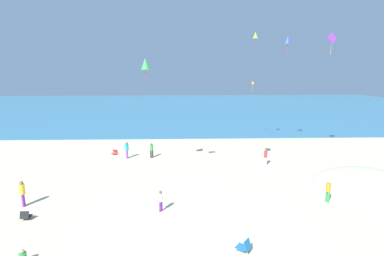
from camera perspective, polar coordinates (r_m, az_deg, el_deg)
ground_plane at (r=26.32m, az=-0.24°, el=-7.59°), size 120.00×120.00×0.00m
ocean_water at (r=65.68m, az=-1.22°, el=4.12°), size 120.00×60.00×0.05m
dune_mound at (r=26.02m, az=30.52°, el=-9.52°), size 7.21×5.05×2.31m
beach_chair_far_left at (r=30.77m, az=-15.13°, el=-4.67°), size 0.66×0.76×0.51m
beach_chair_near_camera at (r=15.18m, az=10.41°, el=-22.10°), size 0.85×0.83×0.66m
beach_chair_mid_beach at (r=20.11m, az=-30.17°, el=-14.83°), size 0.53×0.57×0.57m
person_0 at (r=21.32m, az=25.45°, el=-10.99°), size 0.36×0.36×1.53m
person_1 at (r=28.99m, az=-12.83°, el=-4.06°), size 0.45×0.45×1.68m
person_2 at (r=28.76m, az=-8.04°, el=-4.20°), size 0.34×0.34×1.52m
person_4 at (r=18.30m, az=-6.26°, el=-13.96°), size 0.38×0.38×1.37m
person_5 at (r=21.67m, az=-30.67°, el=-10.85°), size 0.42×0.42×1.71m
person_6 at (r=27.22m, az=14.41°, el=-5.38°), size 0.42×0.42×1.52m
kite_lime at (r=31.65m, az=12.51°, el=17.56°), size 0.56×0.61×1.04m
kite_purple at (r=29.82m, az=26.05°, el=15.67°), size 1.03×0.35×1.99m
kite_green at (r=22.97m, az=-9.27°, el=12.43°), size 0.95×1.01×1.58m
kite_blue at (r=32.27m, az=18.50°, el=16.32°), size 0.85×0.90×1.86m
kite_orange at (r=35.23m, az=11.94°, el=8.84°), size 0.63×0.57×1.34m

